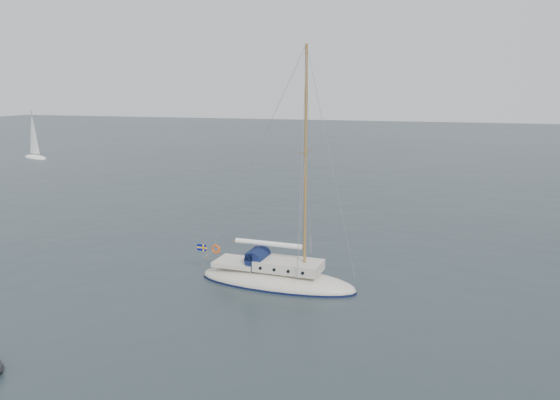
% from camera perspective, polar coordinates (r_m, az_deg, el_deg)
% --- Properties ---
extents(ground, '(300.00, 300.00, 0.00)m').
position_cam_1_polar(ground, '(27.55, -0.36, -9.75)').
color(ground, black).
rests_on(ground, ground).
extents(sailboat, '(8.88, 2.66, 12.64)m').
position_cam_1_polar(sailboat, '(28.46, -0.32, -6.99)').
color(sailboat, beige).
rests_on(sailboat, ground).
extents(dinghy, '(2.65, 1.20, 0.38)m').
position_cam_1_polar(dinghy, '(30.49, -4.01, -7.31)').
color(dinghy, '#4B4C50').
rests_on(dinghy, ground).
extents(distant_yacht_a, '(5.53, 2.95, 7.33)m').
position_cam_1_polar(distant_yacht_a, '(87.58, -24.37, 6.04)').
color(distant_yacht_a, white).
rests_on(distant_yacht_a, ground).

